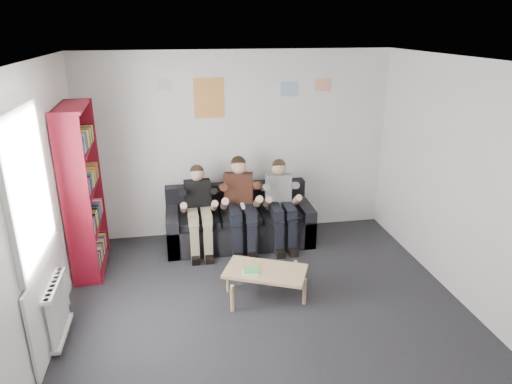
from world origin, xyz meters
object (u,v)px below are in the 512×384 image
sofa (239,223)px  bookshelf (84,191)px  person_middle (241,205)px  person_right (281,204)px  person_left (199,210)px  coffee_table (265,273)px

sofa → bookshelf: size_ratio=0.97×
person_middle → person_right: 0.58m
person_left → coffee_table: bearing=-67.3°
person_right → sofa: bearing=169.6°
bookshelf → coffee_table: size_ratio=2.33×
sofa → coffee_table: size_ratio=2.26×
sofa → person_left: 0.69m
person_left → person_right: bearing=-3.9°
bookshelf → person_right: size_ratio=1.73×
coffee_table → person_left: bearing=116.5°
bookshelf → person_left: 1.52m
bookshelf → person_right: bearing=1.8°
sofa → bookshelf: bookshelf is taller
sofa → person_middle: person_middle is taller
coffee_table → person_middle: bearing=93.9°
sofa → coffee_table: sofa is taller
coffee_table → person_middle: person_middle is taller
person_middle → person_right: bearing=10.2°
coffee_table → person_right: (0.49, 1.34, 0.29)m
person_middle → person_right: person_middle is taller
sofa → person_right: person_right is taller
coffee_table → person_left: (-0.67, 1.34, 0.29)m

